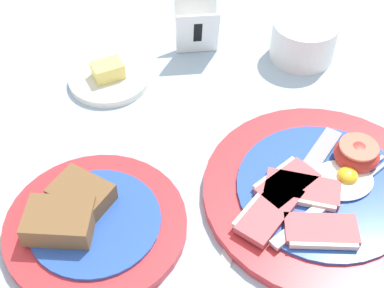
% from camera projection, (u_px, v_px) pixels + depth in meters
% --- Properties ---
extents(ground_plane, '(3.00, 3.00, 0.00)m').
position_uv_depth(ground_plane, '(248.00, 236.00, 0.56)').
color(ground_plane, '#A3BCD1').
extents(breakfast_plate, '(0.27, 0.27, 0.04)m').
position_uv_depth(breakfast_plate, '(323.00, 190.00, 0.59)').
color(breakfast_plate, red).
rests_on(breakfast_plate, ground_plane).
extents(bread_plate, '(0.19, 0.19, 0.04)m').
position_uv_depth(bread_plate, '(90.00, 222.00, 0.56)').
color(bread_plate, red).
rests_on(bread_plate, ground_plane).
extents(sugar_cup, '(0.09, 0.09, 0.06)m').
position_uv_depth(sugar_cup, '(303.00, 39.00, 0.76)').
color(sugar_cup, white).
rests_on(sugar_cup, ground_plane).
extents(butter_dish, '(0.11, 0.11, 0.03)m').
position_uv_depth(butter_dish, '(109.00, 78.00, 0.73)').
color(butter_dish, silver).
rests_on(butter_dish, ground_plane).
extents(number_card, '(0.07, 0.05, 0.07)m').
position_uv_depth(number_card, '(197.00, 29.00, 0.76)').
color(number_card, white).
rests_on(number_card, ground_plane).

